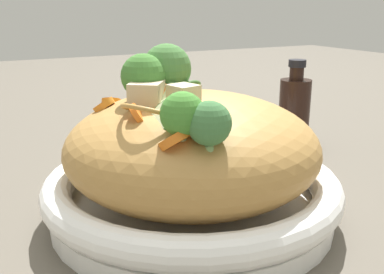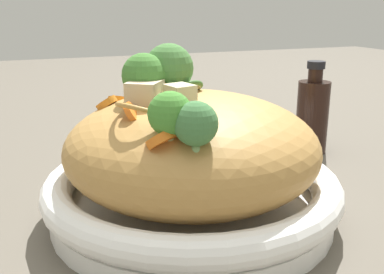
% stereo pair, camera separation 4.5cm
% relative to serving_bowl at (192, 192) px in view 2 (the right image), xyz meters
% --- Properties ---
extents(ground_plane, '(3.00, 3.00, 0.00)m').
position_rel_serving_bowl_xyz_m(ground_plane, '(0.00, 0.00, -0.03)').
color(ground_plane, '#5B5448').
extents(serving_bowl, '(0.30, 0.30, 0.05)m').
position_rel_serving_bowl_xyz_m(serving_bowl, '(0.00, 0.00, 0.00)').
color(serving_bowl, white).
rests_on(serving_bowl, ground_plane).
extents(noodle_heap, '(0.25, 0.25, 0.12)m').
position_rel_serving_bowl_xyz_m(noodle_heap, '(0.00, -0.00, 0.05)').
color(noodle_heap, '#B58544').
rests_on(noodle_heap, serving_bowl).
extents(broccoli_florets, '(0.18, 0.09, 0.08)m').
position_rel_serving_bowl_xyz_m(broccoli_florets, '(0.01, -0.03, 0.12)').
color(broccoli_florets, '#9CC079').
rests_on(broccoli_florets, serving_bowl).
extents(carrot_coins, '(0.21, 0.11, 0.04)m').
position_rel_serving_bowl_xyz_m(carrot_coins, '(-0.01, -0.04, 0.09)').
color(carrot_coins, orange).
rests_on(carrot_coins, serving_bowl).
extents(zucchini_slices, '(0.12, 0.09, 0.04)m').
position_rel_serving_bowl_xyz_m(zucchini_slices, '(-0.01, -0.02, 0.10)').
color(zucchini_slices, beige).
rests_on(zucchini_slices, serving_bowl).
extents(chicken_chunks, '(0.06, 0.06, 0.03)m').
position_rel_serving_bowl_xyz_m(chicken_chunks, '(0.01, -0.04, 0.11)').
color(chicken_chunks, beige).
rests_on(chicken_chunks, serving_bowl).
extents(soy_sauce_bottle, '(0.05, 0.05, 0.13)m').
position_rel_serving_bowl_xyz_m(soy_sauce_bottle, '(-0.13, 0.24, 0.03)').
color(soy_sauce_bottle, black).
rests_on(soy_sauce_bottle, ground_plane).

